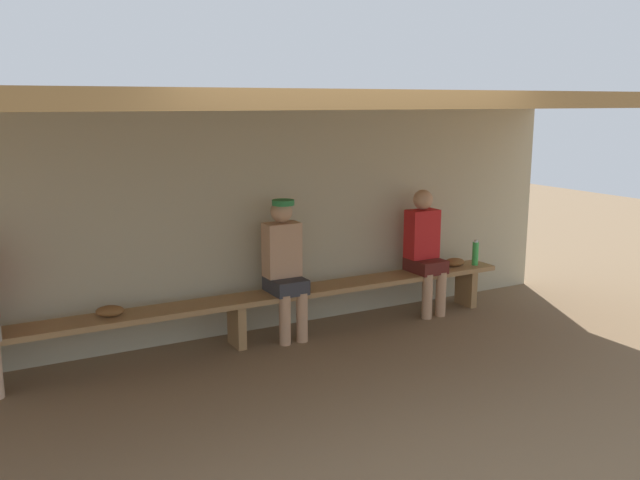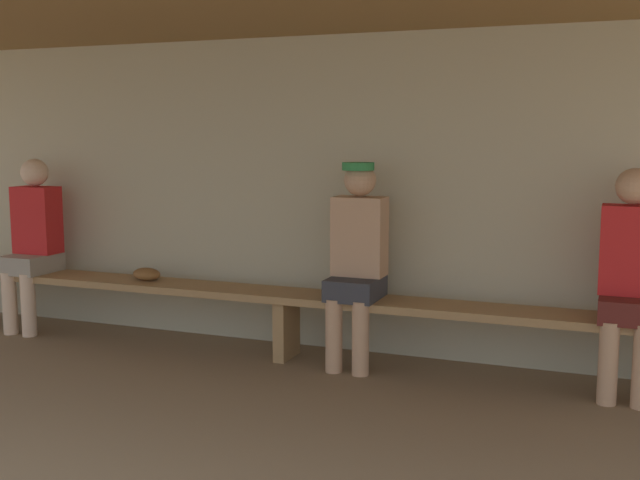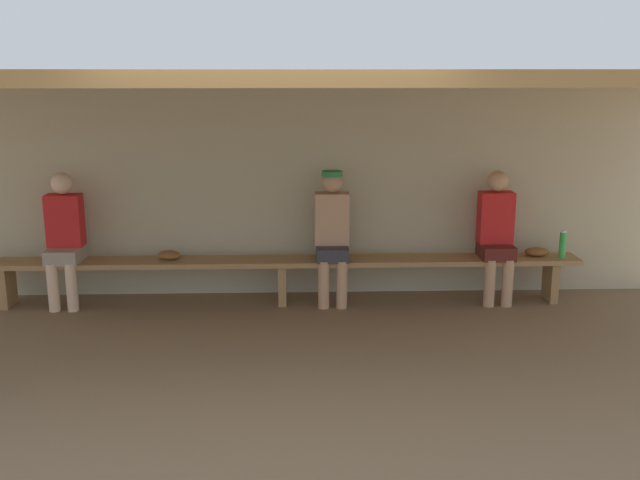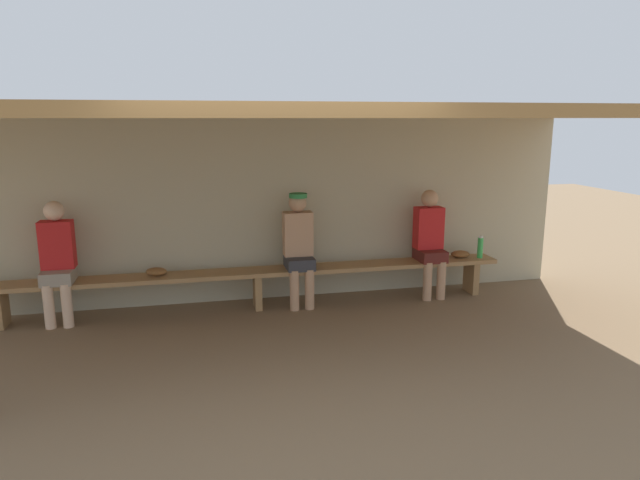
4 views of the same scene
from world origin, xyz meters
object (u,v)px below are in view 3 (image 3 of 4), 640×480
Objects in this scene: bench at (282,266)px; water_bottle_green at (563,244)px; baseball_glove_dark_brown at (169,255)px; player_middle at (332,231)px; player_with_sunglasses at (496,231)px; player_in_white at (64,235)px; baseball_glove_worn at (537,252)px.

bench is 2.84m from water_bottle_green.
player_middle is at bearing -160.78° from baseball_glove_dark_brown.
bench is at bearing -161.29° from baseball_glove_dark_brown.
water_bottle_green is at bearing -160.89° from baseball_glove_dark_brown.
player_with_sunglasses is (2.16, 0.00, 0.34)m from bench.
bench is 2.17m from player_in_white.
player_middle reaches higher than water_bottle_green.
water_bottle_green is (0.67, -0.04, -0.13)m from player_with_sunglasses.
water_bottle_green is at bearing -0.44° from player_in_white.
bench is at bearing -0.08° from player_in_white.
player_middle reaches higher than player_with_sunglasses.
baseball_glove_dark_brown is at bearing 1.23° from player_in_white.
player_with_sunglasses is 3.30m from baseball_glove_dark_brown.
player_with_sunglasses is 1.66m from player_middle.
player_with_sunglasses reaches higher than water_bottle_green.
bench is 4.49× the size of player_with_sunglasses.
bench is 0.62m from player_middle.
player_in_white is at bearing 179.92° from bench.
player_with_sunglasses reaches higher than bench.
player_with_sunglasses is 5.56× the size of baseball_glove_worn.
baseball_glove_dark_brown is at bearing 178.74° from bench.
water_bottle_green is 3.97m from baseball_glove_dark_brown.
player_middle is (-1.66, 0.00, 0.02)m from player_with_sunglasses.
player_middle is at bearing 179.05° from water_bottle_green.
player_in_white and player_with_sunglasses have the same top height.
baseball_glove_dark_brown is 3.73m from baseball_glove_worn.
player_in_white is 4.75m from baseball_glove_worn.
baseball_glove_dark_brown is (-1.63, 0.02, -0.24)m from player_middle.
player_with_sunglasses reaches higher than baseball_glove_dark_brown.
player_middle is (0.50, 0.00, 0.36)m from bench.
water_bottle_green is at bearing -0.95° from player_middle.
baseball_glove_dark_brown is (-3.97, 0.06, -0.09)m from water_bottle_green.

